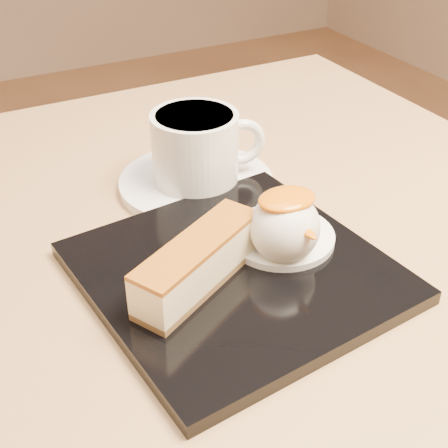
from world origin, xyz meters
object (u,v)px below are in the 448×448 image
dessert_plate (236,272)px  ice_cream_scoop (284,227)px  cheesecake (198,263)px  coffee_cup (197,146)px  saucer (196,183)px  table (195,410)px

dessert_plate → ice_cream_scoop: (0.04, -0.01, 0.03)m
cheesecake → coffee_cup: coffee_cup is taller
coffee_cup → saucer: bearing=180.0°
table → dessert_plate: (0.03, -0.01, 0.16)m
cheesecake → ice_cream_scoop: size_ratio=2.17×
dessert_plate → coffee_cup: 0.15m
cheesecake → saucer: cheesecake is taller
table → ice_cream_scoop: ice_cream_scoop is taller
cheesecake → ice_cream_scoop: bearing=-27.9°
table → coffee_cup: coffee_cup is taller
cheesecake → table: bearing=56.4°
cheesecake → coffee_cup: size_ratio=1.11×
ice_cream_scoop → cheesecake: bearing=180.0°
cheesecake → saucer: 0.17m
ice_cream_scoop → table: bearing=164.9°
dessert_plate → ice_cream_scoop: bearing=-7.1°
table → cheesecake: size_ratio=6.58×
table → coffee_cup: size_ratio=7.28×
cheesecake → saucer: size_ratio=0.81×
cheesecake → coffee_cup: 0.16m
saucer → coffee_cup: bearing=-13.2°
ice_cream_scoop → saucer: ice_cream_scoop is taller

